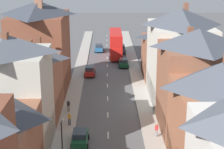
# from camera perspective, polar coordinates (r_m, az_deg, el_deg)

# --- Properties ---
(pavement_left) EXTENTS (2.20, 104.00, 0.14)m
(pavement_left) POSITION_cam_1_polar(r_m,az_deg,el_deg) (57.08, -5.81, -2.94)
(pavement_left) COLOR #A8A399
(pavement_left) RESTS_ON ground
(pavement_right) EXTENTS (2.20, 104.00, 0.14)m
(pavement_right) POSITION_cam_1_polar(r_m,az_deg,el_deg) (57.10, 4.46, -2.89)
(pavement_right) COLOR #A8A399
(pavement_right) RESTS_ON ground
(centre_line_dashes) EXTENTS (0.14, 97.80, 0.01)m
(centre_line_dashes) POSITION_cam_1_polar(r_m,az_deg,el_deg) (55.01, -0.66, -3.70)
(centre_line_dashes) COLOR silver
(centre_line_dashes) RESTS_ON ground
(terrace_row_left) EXTENTS (8.00, 57.40, 14.33)m
(terrace_row_left) POSITION_cam_1_polar(r_m,az_deg,el_deg) (37.66, -16.32, -4.84)
(terrace_row_left) COLOR #ADB2B7
(terrace_row_left) RESTS_ON ground
(terrace_row_right) EXTENTS (8.00, 63.99, 13.63)m
(terrace_row_right) POSITION_cam_1_polar(r_m,az_deg,el_deg) (37.95, 15.05, -4.74)
(terrace_row_right) COLOR beige
(terrace_row_right) RESTS_ON ground
(double_decker_bus_lead) EXTENTS (2.74, 10.80, 5.30)m
(double_decker_bus_lead) POSITION_cam_1_polar(r_m,az_deg,el_deg) (78.42, 0.56, 4.75)
(double_decker_bus_lead) COLOR red
(double_decker_bus_lead) RESTS_ON ground
(car_near_blue) EXTENTS (1.90, 4.18, 1.69)m
(car_near_blue) POSITION_cam_1_polar(r_m,az_deg,el_deg) (65.94, -3.41, 0.59)
(car_near_blue) COLOR maroon
(car_near_blue) RESTS_ON ground
(car_near_silver) EXTENTS (1.90, 4.41, 1.58)m
(car_near_silver) POSITION_cam_1_polar(r_m,az_deg,el_deg) (71.47, 1.76, 1.86)
(car_near_silver) COLOR #144728
(car_near_silver) RESTS_ON ground
(car_parked_left_a) EXTENTS (1.90, 3.90, 1.67)m
(car_parked_left_a) POSITION_cam_1_polar(r_m,az_deg,el_deg) (83.42, -1.99, 4.10)
(car_parked_left_a) COLOR #236093
(car_parked_left_a) RESTS_ON ground
(car_parked_right_a) EXTENTS (1.90, 4.22, 1.69)m
(car_parked_right_a) POSITION_cam_1_polar(r_m,az_deg,el_deg) (82.52, 1.40, 3.97)
(car_parked_right_a) COLOR #4C515B
(car_parked_right_a) RESTS_ON ground
(car_parked_left_b) EXTENTS (1.90, 3.92, 1.68)m
(car_parked_left_b) POSITION_cam_1_polar(r_m,az_deg,el_deg) (41.73, -4.90, -9.53)
(car_parked_left_b) COLOR #144728
(car_parked_left_b) RESTS_ON ground
(pedestrian_mid_right) EXTENTS (0.36, 0.22, 1.61)m
(pedestrian_mid_right) POSITION_cam_1_polar(r_m,az_deg,el_deg) (43.26, 6.81, -8.31)
(pedestrian_mid_right) COLOR gray
(pedestrian_mid_right) RESTS_ON pavement_right
(pedestrian_far_left) EXTENTS (0.36, 0.22, 1.61)m
(pedestrian_far_left) POSITION_cam_1_polar(r_m,az_deg,el_deg) (46.11, -6.52, -6.64)
(pedestrian_far_left) COLOR #3D4256
(pedestrian_far_left) RESTS_ON pavement_left
(pedestrian_far_right) EXTENTS (0.36, 0.22, 1.61)m
(pedestrian_far_right) POSITION_cam_1_polar(r_m,az_deg,el_deg) (50.14, -6.65, -4.66)
(pedestrian_far_right) COLOR brown
(pedestrian_far_right) RESTS_ON pavement_left
(street_lamp) EXTENTS (0.20, 1.12, 5.50)m
(street_lamp) POSITION_cam_1_polar(r_m,az_deg,el_deg) (35.29, -7.57, -10.49)
(street_lamp) COLOR black
(street_lamp) RESTS_ON ground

